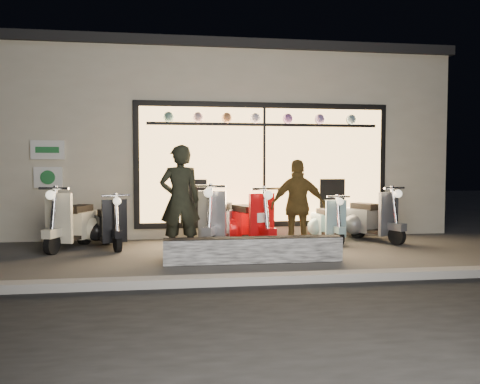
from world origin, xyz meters
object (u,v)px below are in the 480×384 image
object	(u,v)px
scooter_silver	(220,221)
man	(180,200)
scooter_red	(247,223)
graffiti_barrier	(253,250)
woman	(298,206)

from	to	relation	value
scooter_silver	man	bearing A→B (deg)	-108.95
scooter_red	man	world-z (taller)	man
graffiti_barrier	scooter_red	world-z (taller)	scooter_red
scooter_silver	man	world-z (taller)	man
scooter_red	man	size ratio (longest dim) A/B	0.81
scooter_silver	scooter_red	size ratio (longest dim) A/B	1.04
scooter_red	man	distance (m)	1.59
graffiti_barrier	scooter_red	bearing A→B (deg)	85.00
scooter_red	graffiti_barrier	bearing A→B (deg)	-113.94
graffiti_barrier	scooter_red	distance (m)	1.64
graffiti_barrier	scooter_silver	xyz separation A→B (m)	(-0.36, 1.78, 0.26)
graffiti_barrier	woman	xyz separation A→B (m)	(0.93, 0.77, 0.62)
man	woman	xyz separation A→B (m)	(2.06, -0.03, -0.12)
graffiti_barrier	scooter_silver	world-z (taller)	scooter_silver
graffiti_barrier	man	bearing A→B (deg)	144.95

